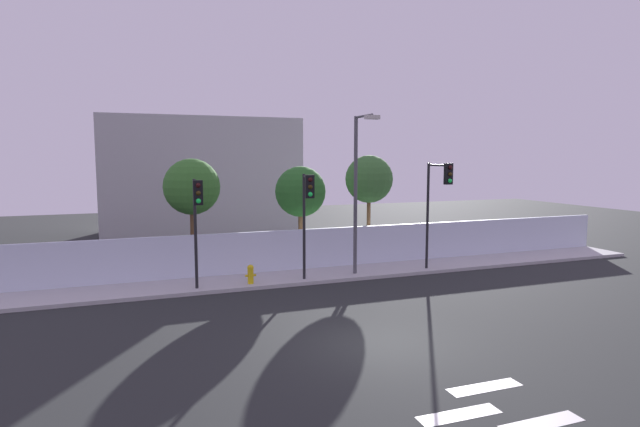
% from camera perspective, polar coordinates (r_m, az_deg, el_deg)
% --- Properties ---
extents(ground_plane, '(80.00, 80.00, 0.00)m').
position_cam_1_polar(ground_plane, '(14.87, 6.82, -14.21)').
color(ground_plane, '#242726').
extents(sidewalk, '(36.00, 2.40, 0.15)m').
position_cam_1_polar(sidewalk, '(22.14, -3.06, -7.13)').
color(sidewalk, '#AEAEAE').
rests_on(sidewalk, ground).
extents(perimeter_wall, '(36.00, 0.18, 1.80)m').
position_cam_1_polar(perimeter_wall, '(23.15, -4.04, -4.09)').
color(perimeter_wall, silver).
rests_on(perimeter_wall, sidewalk).
extents(crosswalk_marking, '(3.12, 3.02, 0.01)m').
position_cam_1_polar(crosswalk_marking, '(11.65, 19.93, -20.54)').
color(crosswalk_marking, silver).
rests_on(crosswalk_marking, ground).
extents(traffic_light_left, '(0.34, 1.74, 4.81)m').
position_cam_1_polar(traffic_light_left, '(23.00, 13.02, 2.27)').
color(traffic_light_left, black).
rests_on(traffic_light_left, sidewalk).
extents(traffic_light_center, '(0.34, 1.44, 4.23)m').
position_cam_1_polar(traffic_light_center, '(19.47, -13.52, 0.38)').
color(traffic_light_center, black).
rests_on(traffic_light_center, sidewalk).
extents(traffic_light_right, '(0.44, 1.55, 4.38)m').
position_cam_1_polar(traffic_light_right, '(20.38, -1.44, 1.10)').
color(traffic_light_right, black).
rests_on(traffic_light_right, sidewalk).
extents(street_lamp_curbside, '(0.60, 1.71, 6.79)m').
position_cam_1_polar(street_lamp_curbside, '(21.93, 4.21, 3.45)').
color(street_lamp_curbside, '#4C4C51').
rests_on(street_lamp_curbside, sidewalk).
extents(fire_hydrant, '(0.44, 0.26, 0.77)m').
position_cam_1_polar(fire_hydrant, '(20.90, -7.72, -6.61)').
color(fire_hydrant, gold).
rests_on(fire_hydrant, sidewalk).
extents(roadside_tree_leftmost, '(2.51, 2.51, 5.15)m').
position_cam_1_polar(roadside_tree_leftmost, '(23.60, -14.05, 2.84)').
color(roadside_tree_leftmost, brown).
rests_on(roadside_tree_leftmost, ground).
extents(roadside_tree_midleft, '(2.44, 2.44, 4.78)m').
position_cam_1_polar(roadside_tree_midleft, '(24.72, -2.18, 2.40)').
color(roadside_tree_midleft, brown).
rests_on(roadside_tree_midleft, ground).
extents(roadside_tree_midright, '(2.41, 2.41, 5.32)m').
position_cam_1_polar(roadside_tree_midright, '(26.08, 5.46, 3.78)').
color(roadside_tree_midright, brown).
rests_on(roadside_tree_midright, ground).
extents(low_building_distant, '(12.83, 6.00, 7.82)m').
position_cam_1_polar(low_building_distant, '(36.17, -13.12, 4.02)').
color(low_building_distant, '#ABABAB').
rests_on(low_building_distant, ground).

